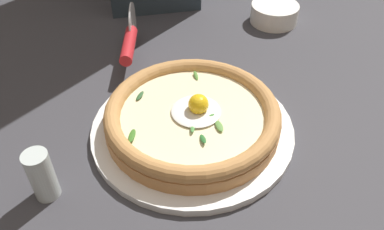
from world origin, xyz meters
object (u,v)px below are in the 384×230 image
(pizza, at_px, (192,115))
(side_bowl, at_px, (274,13))
(pizza_cutter, at_px, (130,38))
(pepper_shaker, at_px, (42,175))

(pizza, height_order, side_bowl, pizza)
(side_bowl, distance_m, pizza_cutter, 0.32)
(pizza, relative_size, pizza_cutter, 1.60)
(pizza_cutter, height_order, pepper_shaker, pizza_cutter)
(pepper_shaker, bearing_deg, pizza, -166.73)
(pizza, relative_size, side_bowl, 2.58)
(side_bowl, xyz_separation_m, pepper_shaker, (0.49, 0.31, 0.02))
(pizza_cutter, bearing_deg, pepper_shaker, 57.94)
(pizza, height_order, pepper_shaker, pepper_shaker)
(pizza, distance_m, side_bowl, 0.38)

